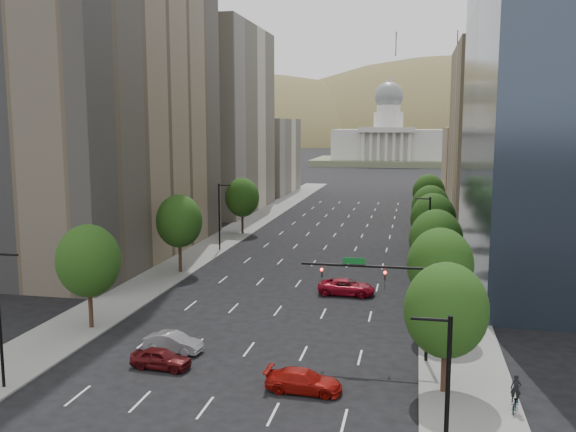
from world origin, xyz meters
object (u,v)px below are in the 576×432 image
Objects in this scene: cyclist at (515,399)px; car_silver at (173,342)px; car_maroon at (161,358)px; traffic_signal at (392,290)px; car_red_near at (304,381)px; car_red_far at (347,287)px; capitol at (388,144)px.

car_silver is at bearing -178.74° from cyclist.
car_maroon is at bearing -171.25° from cyclist.
traffic_signal is 9.47m from car_red_near.
car_red_near is 11.80m from car_silver.
car_red_far is at bearing -23.91° from car_silver.
capitol reaches higher than traffic_signal.
car_maroon is at bearing 82.48° from car_red_near.
car_red_near is at bearing -95.42° from car_maroon.
car_red_near is 1.16× the size of car_maroon.
car_silver is 0.79× the size of car_red_far.
car_maroon reaches higher than car_red_near.
car_red_near is 23.25m from car_red_far.
car_maroon is (-5.00, -224.50, -7.86)m from capitol.
traffic_signal is 11.12m from cyclist.
car_silver is at bearing -91.39° from capitol.
traffic_signal is at bearing -77.46° from car_silver.
capitol is 203.24m from car_red_far.
traffic_signal is 219.99m from capitol.
cyclist is (12.50, -23.74, 0.12)m from car_red_far.
car_silver is (-15.88, -1.61, -4.45)m from traffic_signal.
capitol is 221.53m from car_silver.
traffic_signal is 1.63× the size of car_red_far.
car_red_near is 1.11× the size of car_silver.
cyclist reaches higher than car_red_near.
cyclist is at bearing -89.99° from car_red_near.
car_red_far is at bearing -88.45° from capitol.
car_maroon is 23.11m from cyclist.
car_maroon is 0.76× the size of car_red_far.
capitol is at bearing 92.74° from traffic_signal.
car_red_far is at bearing 132.12° from cyclist.
car_silver is 23.97m from cyclist.
capitol is 13.59× the size of car_silver.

